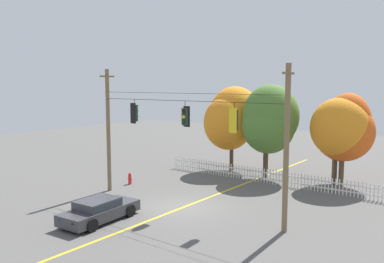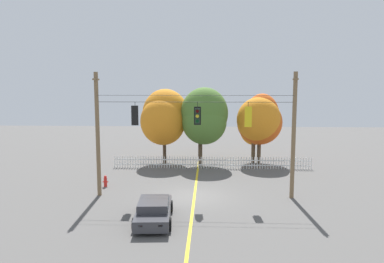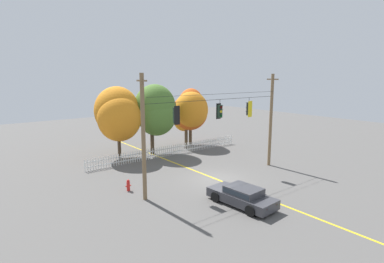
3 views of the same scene
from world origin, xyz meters
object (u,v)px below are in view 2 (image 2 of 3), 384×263
Objects in this scene: traffic_signal_northbound_primary at (135,115)px; traffic_signal_southbound_primary at (197,116)px; autumn_maple_mid at (204,117)px; parked_car at (154,210)px; autumn_oak_far_east at (257,122)px; autumn_maple_near_fence at (164,116)px; autumn_maple_far_west at (260,120)px; fire_hydrant at (105,181)px; traffic_signal_westbound_side at (248,117)px.

traffic_signal_northbound_primary and traffic_signal_southbound_primary have the same top height.
autumn_maple_mid is 1.57× the size of parked_car.
parked_car is (-2.41, -13.62, -3.63)m from autumn_maple_mid.
autumn_oak_far_east is (5.03, 10.20, -1.36)m from traffic_signal_southbound_primary.
autumn_maple_near_fence is 8.65m from autumn_maple_far_west.
fire_hydrant is (-4.29, 6.23, -0.22)m from parked_car.
traffic_signal_westbound_side is at bearing 39.57° from parked_car.
autumn_oak_far_east is at bearing 35.89° from fire_hydrant.
parked_car is at bearing -116.00° from traffic_signal_southbound_primary.
parked_car is (1.74, -4.27, -4.49)m from traffic_signal_northbound_primary.
autumn_oak_far_east is at bearing 10.35° from autumn_maple_mid.
autumn_maple_near_fence is at bearing 168.90° from autumn_maple_mid.
autumn_maple_mid reaches higher than traffic_signal_northbound_primary.
traffic_signal_southbound_primary is 3.07m from traffic_signal_westbound_side.
autumn_maple_mid is at bearing 88.03° from traffic_signal_southbound_primary.
fire_hydrant is (-11.41, -8.26, -3.32)m from autumn_oak_far_east.
autumn_maple_far_west is (2.25, 10.38, -1.17)m from traffic_signal_westbound_side.
traffic_signal_southbound_primary is 0.21× the size of autumn_maple_mid.
traffic_signal_northbound_primary is 10.27m from autumn_maple_mid.
autumn_oak_far_east is at bearing -150.49° from autumn_maple_far_west.
fire_hydrant is (-6.71, -7.40, -3.85)m from autumn_maple_mid.
traffic_signal_westbound_side is 0.24× the size of autumn_maple_far_west.
traffic_signal_westbound_side is at bearing -100.82° from autumn_oak_far_east.
parked_car is at bearing -55.42° from fire_hydrant.
autumn_maple_mid is (0.32, 9.34, -0.84)m from traffic_signal_southbound_primary.
traffic_signal_westbound_side is (6.90, -0.00, -0.06)m from traffic_signal_northbound_primary.
autumn_maple_near_fence is 3.71m from autumn_maple_mid.
traffic_signal_westbound_side is 10.72m from fire_hydrant.
traffic_signal_westbound_side is 8.04m from parked_car.
autumn_maple_near_fence is at bearing 108.26° from traffic_signal_southbound_primary.
traffic_signal_westbound_side is at bearing -0.35° from traffic_signal_southbound_primary.
traffic_signal_westbound_side is 10.69m from autumn_maple_far_west.
autumn_maple_far_west is (5.32, 10.36, -1.20)m from traffic_signal_southbound_primary.
autumn_maple_far_west is at bearing 35.74° from fire_hydrant.
traffic_signal_southbound_primary is at bearing -117.18° from autumn_maple_far_west.
traffic_signal_northbound_primary is 13.89m from autumn_maple_far_west.
autumn_maple_mid is at bearing 66.09° from traffic_signal_northbound_primary.
autumn_maple_near_fence reaches higher than autumn_maple_far_west.
autumn_maple_near_fence is 9.48m from fire_hydrant.
traffic_signal_southbound_primary is at bearing -91.97° from autumn_maple_mid.
traffic_signal_southbound_primary is 0.24× the size of autumn_oak_far_east.
autumn_maple_mid reaches higher than autumn_maple_far_west.
traffic_signal_westbound_side is 11.95m from autumn_maple_near_fence.
traffic_signal_southbound_primary is 11.45m from autumn_oak_far_east.
parked_car is at bearing -116.83° from autumn_maple_far_west.
autumn_maple_near_fence is at bearing 69.28° from fire_hydrant.
traffic_signal_westbound_side is 10.49m from autumn_oak_far_east.
autumn_maple_mid is (3.64, -0.71, 0.02)m from autumn_maple_near_fence.
autumn_oak_far_east is 0.95× the size of autumn_maple_far_west.
autumn_maple_near_fence reaches higher than traffic_signal_westbound_side.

